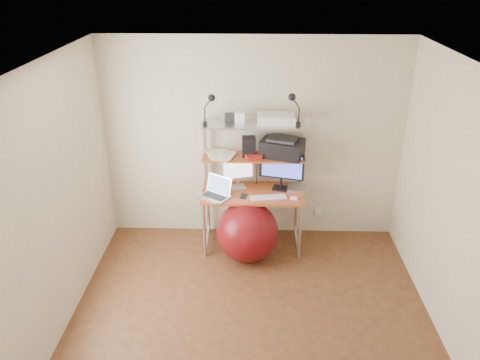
{
  "coord_description": "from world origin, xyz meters",
  "views": [
    {
      "loc": [
        -0.0,
        -3.5,
        3.26
      ],
      "look_at": [
        -0.14,
        1.15,
        1.04
      ],
      "focal_mm": 35.0,
      "sensor_mm": 36.0,
      "label": 1
    }
  ],
  "objects_px": {
    "monitor_black": "(282,168)",
    "exercise_ball": "(247,232)",
    "laptop": "(217,192)",
    "monitor_silver": "(238,170)",
    "printer": "(282,147)"
  },
  "relations": [
    {
      "from": "exercise_ball",
      "to": "laptop",
      "type": "bearing_deg",
      "value": 154.21
    },
    {
      "from": "monitor_silver",
      "to": "laptop",
      "type": "height_order",
      "value": "monitor_silver"
    },
    {
      "from": "monitor_black",
      "to": "exercise_ball",
      "type": "height_order",
      "value": "monitor_black"
    },
    {
      "from": "monitor_silver",
      "to": "exercise_ball",
      "type": "relative_size",
      "value": 0.6
    },
    {
      "from": "laptop",
      "to": "monitor_silver",
      "type": "bearing_deg",
      "value": 78.39
    },
    {
      "from": "monitor_silver",
      "to": "monitor_black",
      "type": "height_order",
      "value": "monitor_black"
    },
    {
      "from": "monitor_black",
      "to": "monitor_silver",
      "type": "bearing_deg",
      "value": -167.71
    },
    {
      "from": "laptop",
      "to": "exercise_ball",
      "type": "height_order",
      "value": "laptop"
    },
    {
      "from": "laptop",
      "to": "monitor_black",
      "type": "bearing_deg",
      "value": 49.66
    },
    {
      "from": "monitor_silver",
      "to": "monitor_black",
      "type": "bearing_deg",
      "value": -17.86
    },
    {
      "from": "monitor_silver",
      "to": "laptop",
      "type": "bearing_deg",
      "value": -150.92
    },
    {
      "from": "monitor_silver",
      "to": "printer",
      "type": "height_order",
      "value": "printer"
    },
    {
      "from": "monitor_silver",
      "to": "laptop",
      "type": "relative_size",
      "value": 1.02
    },
    {
      "from": "monitor_silver",
      "to": "printer",
      "type": "bearing_deg",
      "value": -15.17
    },
    {
      "from": "monitor_black",
      "to": "printer",
      "type": "bearing_deg",
      "value": 108.68
    }
  ]
}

